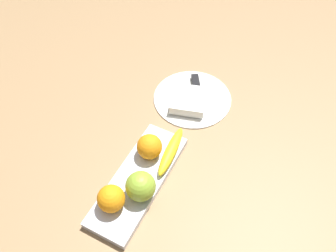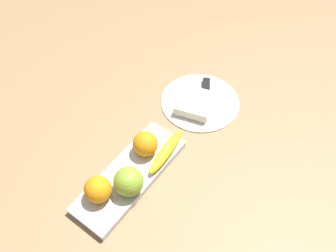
% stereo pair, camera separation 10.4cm
% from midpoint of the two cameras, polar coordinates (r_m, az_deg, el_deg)
% --- Properties ---
extents(ground_plane, '(2.40, 2.40, 0.00)m').
position_cam_midpoint_polar(ground_plane, '(1.01, -3.73, -8.37)').
color(ground_plane, '#94724D').
extents(fruit_tray, '(0.36, 0.13, 0.02)m').
position_cam_midpoint_polar(fruit_tray, '(1.00, -3.04, -8.07)').
color(fruit_tray, silver).
rests_on(fruit_tray, ground_plane).
extents(apple, '(0.08, 0.08, 0.08)m').
position_cam_midpoint_polar(apple, '(0.93, -3.09, -9.02)').
color(apple, '#87AC31').
rests_on(apple, fruit_tray).
extents(banana, '(0.17, 0.05, 0.03)m').
position_cam_midpoint_polar(banana, '(1.01, 2.70, -4.20)').
color(banana, yellow).
rests_on(banana, fruit_tray).
extents(orange_near_apple, '(0.07, 0.07, 0.07)m').
position_cam_midpoint_polar(orange_near_apple, '(0.93, -7.91, -10.17)').
color(orange_near_apple, orange).
rests_on(orange_near_apple, fruit_tray).
extents(orange_near_banana, '(0.07, 0.07, 0.07)m').
position_cam_midpoint_polar(orange_near_banana, '(1.00, -0.71, -3.02)').
color(orange_near_banana, orange).
rests_on(orange_near_banana, fruit_tray).
extents(dinner_plate, '(0.25, 0.25, 0.01)m').
position_cam_midpoint_polar(dinner_plate, '(1.18, 7.63, 3.77)').
color(dinner_plate, white).
rests_on(dinner_plate, ground_plane).
extents(folded_napkin, '(0.14, 0.13, 0.03)m').
position_cam_midpoint_polar(folded_napkin, '(1.14, 6.90, 3.48)').
color(folded_napkin, white).
rests_on(folded_napkin, dinner_plate).
extents(knife, '(0.16, 0.11, 0.01)m').
position_cam_midpoint_polar(knife, '(1.20, 8.49, 5.27)').
color(knife, silver).
rests_on(knife, dinner_plate).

